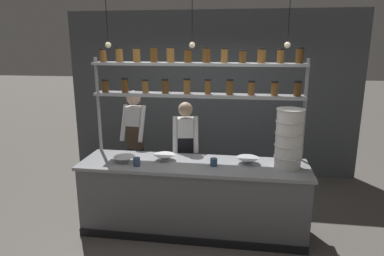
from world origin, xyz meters
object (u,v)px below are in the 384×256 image
(prep_bowl_center_front, at_px, (248,161))
(prep_bowl_center_back, at_px, (124,159))
(spice_shelf_unit, at_px, (197,82))
(chef_center, at_px, (186,149))
(container_stack, at_px, (289,139))
(serving_cup_front, at_px, (214,162))
(prep_bowl_near_left, at_px, (164,157))
(chef_left, at_px, (135,138))
(serving_cup_by_board, at_px, (137,162))

(prep_bowl_center_front, xyz_separation_m, prep_bowl_center_back, (-1.55, -0.18, -0.00))
(spice_shelf_unit, relative_size, chef_center, 1.73)
(prep_bowl_center_front, bearing_deg, container_stack, -9.15)
(container_stack, height_order, serving_cup_front, container_stack)
(prep_bowl_center_front, xyz_separation_m, serving_cup_front, (-0.41, -0.15, 0.01))
(prep_bowl_near_left, bearing_deg, prep_bowl_center_back, -162.59)
(spice_shelf_unit, xyz_separation_m, serving_cup_front, (0.26, -0.39, -0.94))
(prep_bowl_center_back, bearing_deg, serving_cup_front, 1.35)
(spice_shelf_unit, distance_m, chef_center, 1.05)
(chef_left, height_order, container_stack, chef_left)
(prep_bowl_near_left, bearing_deg, chef_left, 129.89)
(chef_center, bearing_deg, prep_bowl_center_front, -38.91)
(chef_center, bearing_deg, serving_cup_by_board, -131.21)
(spice_shelf_unit, distance_m, prep_bowl_near_left, 1.06)
(container_stack, distance_m, prep_bowl_center_front, 0.58)
(chef_left, bearing_deg, container_stack, -14.38)
(spice_shelf_unit, distance_m, prep_bowl_center_back, 1.35)
(chef_center, height_order, container_stack, container_stack)
(spice_shelf_unit, relative_size, prep_bowl_center_back, 10.30)
(serving_cup_front, bearing_deg, prep_bowl_center_front, 20.20)
(container_stack, xyz_separation_m, serving_cup_front, (-0.88, -0.08, -0.32))
(container_stack, distance_m, prep_bowl_near_left, 1.57)
(prep_bowl_center_front, distance_m, serving_cup_by_board, 1.38)
(prep_bowl_center_back, xyz_separation_m, serving_cup_front, (1.13, 0.03, 0.01))
(chef_left, height_order, prep_bowl_center_front, chef_left)
(spice_shelf_unit, height_order, prep_bowl_center_back, spice_shelf_unit)
(spice_shelf_unit, bearing_deg, prep_bowl_near_left, -145.79)
(chef_center, xyz_separation_m, container_stack, (1.34, -0.56, 0.37))
(serving_cup_front, distance_m, serving_cup_by_board, 0.95)
(prep_bowl_center_back, bearing_deg, spice_shelf_unit, 25.45)
(prep_bowl_center_front, bearing_deg, prep_bowl_near_left, -178.59)
(prep_bowl_near_left, distance_m, serving_cup_front, 0.66)
(prep_bowl_near_left, relative_size, serving_cup_front, 2.89)
(prep_bowl_near_left, distance_m, prep_bowl_center_front, 1.06)
(chef_left, relative_size, container_stack, 2.35)
(chef_center, xyz_separation_m, serving_cup_front, (0.46, -0.64, 0.06))
(serving_cup_front, height_order, serving_cup_by_board, serving_cup_by_board)
(chef_left, height_order, chef_center, chef_left)
(chef_center, bearing_deg, serving_cup_front, -64.00)
(spice_shelf_unit, xyz_separation_m, serving_cup_by_board, (-0.67, -0.53, -0.93))
(prep_bowl_center_front, bearing_deg, prep_bowl_center_back, -173.42)
(prep_bowl_near_left, xyz_separation_m, serving_cup_by_board, (-0.29, -0.26, 0.02))
(serving_cup_front, bearing_deg, chef_left, 145.44)
(prep_bowl_center_front, height_order, serving_cup_front, serving_cup_front)
(spice_shelf_unit, xyz_separation_m, prep_bowl_center_front, (0.67, -0.24, -0.95))
(chef_center, relative_size, prep_bowl_near_left, 5.84)
(prep_bowl_near_left, height_order, serving_cup_by_board, serving_cup_by_board)
(spice_shelf_unit, relative_size, container_stack, 3.80)
(prep_bowl_center_front, bearing_deg, spice_shelf_unit, 160.71)
(spice_shelf_unit, height_order, serving_cup_front, spice_shelf_unit)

